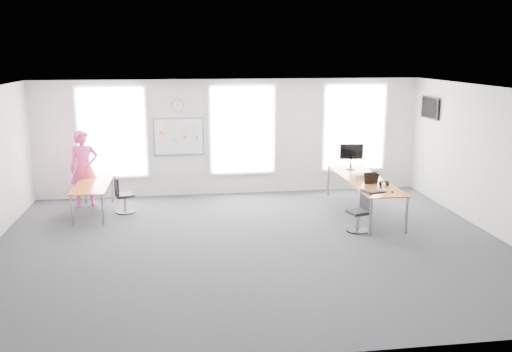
{
  "coord_description": "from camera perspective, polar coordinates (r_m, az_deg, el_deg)",
  "views": [
    {
      "loc": [
        -1.31,
        -9.9,
        3.69
      ],
      "look_at": [
        0.26,
        1.2,
        1.1
      ],
      "focal_mm": 38.0,
      "sensor_mm": 36.0,
      "label": 1
    }
  ],
  "objects": [
    {
      "name": "chair_right",
      "position": [
        11.54,
        10.9,
        -3.91
      ],
      "size": [
        0.48,
        0.48,
        0.86
      ],
      "rotation": [
        0.0,
        0.0,
        -1.3
      ],
      "color": "black",
      "rests_on": "ground"
    },
    {
      "name": "chair_left",
      "position": [
        12.98,
        -13.87,
        -2.17
      ],
      "size": [
        0.49,
        0.49,
        0.86
      ],
      "rotation": [
        0.0,
        0.0,
        1.88
      ],
      "color": "black",
      "rests_on": "ground"
    },
    {
      "name": "monitor",
      "position": [
        13.63,
        10.01,
        2.29
      ],
      "size": [
        0.58,
        0.24,
        0.65
      ],
      "rotation": [
        0.0,
        0.0,
        -0.11
      ],
      "color": "black",
      "rests_on": "desk_right"
    },
    {
      "name": "wall_right",
      "position": [
        11.94,
        24.03,
        1.3
      ],
      "size": [
        0.0,
        10.0,
        10.0
      ],
      "primitive_type": "plane",
      "rotation": [
        1.57,
        0.0,
        -1.57
      ],
      "color": "silver",
      "rests_on": "ground"
    },
    {
      "name": "laptop_sleeve",
      "position": [
        12.29,
        12.04,
        -0.24
      ],
      "size": [
        0.31,
        0.18,
        0.25
      ],
      "rotation": [
        0.0,
        0.0,
        0.04
      ],
      "color": "black",
      "rests_on": "desk_right"
    },
    {
      "name": "keyboard",
      "position": [
        11.58,
        12.58,
        -1.66
      ],
      "size": [
        0.45,
        0.26,
        0.02
      ],
      "primitive_type": "cube",
      "rotation": [
        0.0,
        0.0,
        0.26
      ],
      "color": "black",
      "rests_on": "desk_right"
    },
    {
      "name": "wall_front",
      "position": [
        6.43,
        4.23,
        -6.97
      ],
      "size": [
        10.0,
        0.0,
        10.0
      ],
      "primitive_type": "plane",
      "rotation": [
        -1.57,
        0.0,
        0.0
      ],
      "color": "silver",
      "rests_on": "ground"
    },
    {
      "name": "ceiling",
      "position": [
        10.01,
        -0.52,
        9.06
      ],
      "size": [
        10.0,
        10.0,
        0.0
      ],
      "primitive_type": "plane",
      "rotation": [
        3.14,
        0.0,
        0.0
      ],
      "color": "white",
      "rests_on": "ground"
    },
    {
      "name": "window_right",
      "position": [
        14.75,
        10.28,
        5.05
      ],
      "size": [
        1.6,
        0.06,
        2.2
      ],
      "primitive_type": "cube",
      "color": "white",
      "rests_on": "wall_back"
    },
    {
      "name": "paper_stack",
      "position": [
        12.74,
        10.72,
        -0.05
      ],
      "size": [
        0.33,
        0.28,
        0.1
      ],
      "primitive_type": "cube",
      "rotation": [
        0.0,
        0.0,
        0.21
      ],
      "color": "beige",
      "rests_on": "desk_right"
    },
    {
      "name": "desk_right",
      "position": [
        12.8,
        11.27,
        -0.49
      ],
      "size": [
        0.89,
        3.33,
        0.81
      ],
      "color": "#CA592A",
      "rests_on": "ground"
    },
    {
      "name": "window_mid",
      "position": [
        14.1,
        -1.43,
        4.9
      ],
      "size": [
        1.6,
        0.06,
        2.2
      ],
      "primitive_type": "cube",
      "color": "white",
      "rests_on": "wall_back"
    },
    {
      "name": "lens_cap",
      "position": [
        12.01,
        13.02,
        -1.19
      ],
      "size": [
        0.07,
        0.07,
        0.01
      ],
      "primitive_type": "cylinder",
      "rotation": [
        0.0,
        0.0,
        0.01
      ],
      "color": "black",
      "rests_on": "desk_right"
    },
    {
      "name": "wall_back",
      "position": [
        14.13,
        -2.65,
        4.09
      ],
      "size": [
        10.0,
        0.0,
        10.0
      ],
      "primitive_type": "plane",
      "rotation": [
        1.57,
        0.0,
        0.0
      ],
      "color": "silver",
      "rests_on": "ground"
    },
    {
      "name": "mouse",
      "position": [
        11.64,
        14.15,
        -1.62
      ],
      "size": [
        0.08,
        0.11,
        0.04
      ],
      "primitive_type": "ellipsoid",
      "rotation": [
        0.0,
        0.0,
        -0.19
      ],
      "color": "black",
      "rests_on": "desk_right"
    },
    {
      "name": "tv",
      "position": [
        14.4,
        17.88,
        6.86
      ],
      "size": [
        0.06,
        0.9,
        0.55
      ],
      "primitive_type": "cube",
      "color": "black",
      "rests_on": "wall_right"
    },
    {
      "name": "window_left",
      "position": [
        14.11,
        -14.9,
        4.47
      ],
      "size": [
        1.6,
        0.06,
        2.2
      ],
      "primitive_type": "cube",
      "color": "white",
      "rests_on": "wall_back"
    },
    {
      "name": "person",
      "position": [
        13.67,
        -17.62,
        0.75
      ],
      "size": [
        0.78,
        0.63,
        1.86
      ],
      "primitive_type": "imported",
      "rotation": [
        0.0,
        0.0,
        0.31
      ],
      "color": "#D23686",
      "rests_on": "ground"
    },
    {
      "name": "floor",
      "position": [
        10.64,
        -0.49,
        -7.28
      ],
      "size": [
        10.0,
        10.0,
        0.0
      ],
      "primitive_type": "plane",
      "color": "#252529",
      "rests_on": "ground"
    },
    {
      "name": "whiteboard",
      "position": [
        14.03,
        -8.15,
        4.11
      ],
      "size": [
        1.2,
        0.03,
        0.9
      ],
      "primitive_type": "cube",
      "color": "white",
      "rests_on": "wall_back"
    },
    {
      "name": "wall_clock",
      "position": [
        13.93,
        -8.25,
        7.36
      ],
      "size": [
        0.3,
        0.04,
        0.3
      ],
      "primitive_type": "cylinder",
      "rotation": [
        1.57,
        0.0,
        0.0
      ],
      "color": "gray",
      "rests_on": "wall_back"
    },
    {
      "name": "headphones",
      "position": [
        12.17,
        13.28,
        -0.78
      ],
      "size": [
        0.2,
        0.11,
        0.12
      ],
      "rotation": [
        0.0,
        0.0,
        0.25
      ],
      "color": "black",
      "rests_on": "desk_right"
    },
    {
      "name": "desk_left",
      "position": [
        13.06,
        -16.83,
        -1.05
      ],
      "size": [
        0.77,
        1.92,
        0.7
      ],
      "color": "#CA592A",
      "rests_on": "ground"
    }
  ]
}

